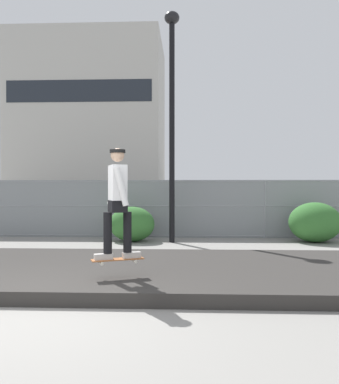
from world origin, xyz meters
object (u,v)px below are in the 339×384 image
Objects in this scene: skateboard at (118,260)px; skater at (118,196)px; shrub_left at (132,224)px; shrub_center at (315,222)px; street_lamp at (172,99)px; parked_car_near at (36,207)px.

skater is (-0.00, -0.00, 0.97)m from skateboard.
skateboard is at bearing -84.33° from shrub_left.
shrub_left is 0.89× the size of shrub_center.
skateboard is 0.12× the size of street_lamp.
parked_car_near is 3.36× the size of shrub_left.
skateboard is 0.48× the size of skater.
street_lamp reaches higher than skateboard.
skateboard is 0.61× the size of shrub_left.
parked_car_near is at bearing 117.09° from skateboard.
shrub_left is 5.40m from shrub_center.
skater reaches higher than shrub_center.
shrub_center is at bearing 2.66° from street_lamp.
skater is at bearing -96.33° from street_lamp.
shrub_left reaches higher than skateboard.
shrub_center is at bearing 50.35° from skater.
street_lamp reaches higher than shrub_center.
skater is 7.61m from shrub_center.
skater reaches higher than parked_car_near.
skateboard is at bearing 45.00° from skater.
street_lamp is 4.44× the size of shrub_center.
skater is 6.28m from street_lamp.
skateboard is 11.11m from parked_car_near.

